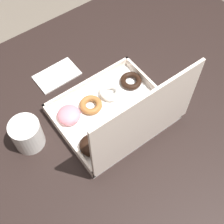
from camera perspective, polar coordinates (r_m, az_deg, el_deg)
ground_plane at (r=1.67m, az=1.13°, el=-12.26°), size 8.00×8.00×0.00m
dining_table at (r=1.09m, az=1.70°, el=-0.65°), size 1.28×0.95×0.73m
donut_box at (r=0.93m, az=1.16°, el=-0.69°), size 0.34×0.29×0.28m
coffee_mug at (r=0.93m, az=-15.29°, el=-3.91°), size 0.09×0.09×0.10m
paper_napkin at (r=1.09m, az=-10.03°, el=6.62°), size 0.15×0.09×0.01m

